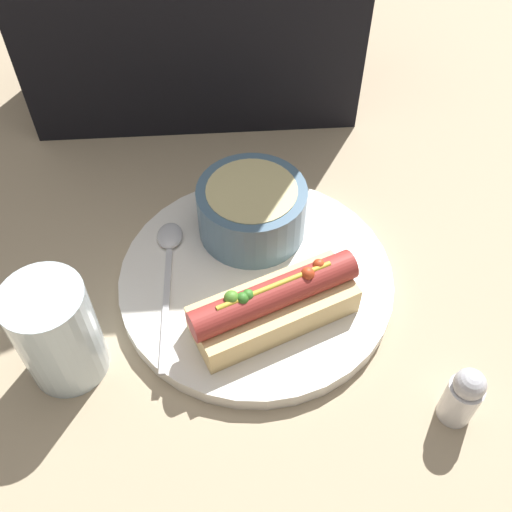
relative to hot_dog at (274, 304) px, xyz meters
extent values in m
plane|color=tan|center=(-0.01, 0.05, -0.04)|extent=(4.00, 4.00, 0.00)
cylinder|color=white|center=(-0.01, 0.05, -0.03)|extent=(0.27, 0.27, 0.02)
cube|color=#E5C17F|center=(0.00, 0.00, -0.01)|extent=(0.16, 0.11, 0.03)
cylinder|color=#9E332D|center=(0.00, 0.00, 0.01)|extent=(0.16, 0.09, 0.03)
sphere|color=#387A28|center=(-0.03, -0.01, 0.03)|extent=(0.01, 0.01, 0.01)
sphere|color=#518C2D|center=(-0.04, -0.01, 0.03)|extent=(0.01, 0.01, 0.01)
sphere|color=#C63F1E|center=(0.04, 0.02, 0.03)|extent=(0.01, 0.01, 0.01)
sphere|color=#387A28|center=(-0.02, -0.01, 0.03)|extent=(0.01, 0.01, 0.01)
sphere|color=#C63F1E|center=(0.03, 0.01, 0.03)|extent=(0.01, 0.01, 0.01)
cylinder|color=gold|center=(0.00, 0.00, 0.03)|extent=(0.11, 0.05, 0.01)
cylinder|color=slate|center=(-0.01, 0.11, 0.00)|extent=(0.11, 0.11, 0.06)
cylinder|color=#D1C184|center=(-0.01, 0.11, 0.03)|extent=(0.09, 0.09, 0.01)
cube|color=#B7B7BC|center=(-0.10, 0.02, -0.02)|extent=(0.01, 0.14, 0.00)
ellipsoid|color=#B7B7BC|center=(-0.10, 0.11, -0.02)|extent=(0.03, 0.04, 0.01)
cylinder|color=silver|center=(-0.19, -0.03, 0.01)|extent=(0.07, 0.07, 0.11)
cylinder|color=silver|center=(0.15, -0.10, -0.02)|extent=(0.03, 0.03, 0.05)
sphere|color=silver|center=(0.15, -0.10, 0.01)|extent=(0.03, 0.03, 0.03)
camera|label=1|loc=(-0.04, -0.31, 0.45)|focal=42.00mm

